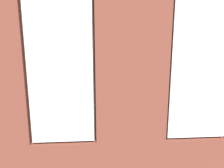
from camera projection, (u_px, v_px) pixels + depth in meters
ground_plane at (114, 119)px, 5.69m from camera, size 6.22×6.41×0.10m
brick_wall_with_windows at (132, 83)px, 2.62m from camera, size 5.62×0.30×3.15m
white_wall_right at (5, 63)px, 4.99m from camera, size 0.10×5.41×3.15m
couch_by_window at (124, 144)px, 3.49m from camera, size 1.81×0.87×0.80m
couch_left at (194, 110)px, 5.33m from camera, size 0.98×1.87×0.80m
coffee_table at (104, 107)px, 5.43m from camera, size 1.38×0.71×0.44m
cup_ceramic at (117, 102)px, 5.56m from camera, size 0.07×0.07×0.08m
candle_jar at (97, 102)px, 5.48m from camera, size 0.08×0.08×0.09m
table_plant_small at (104, 101)px, 5.39m from camera, size 0.14×0.14×0.22m
remote_black at (88, 106)px, 5.28m from camera, size 0.17×0.13×0.02m
remote_gray at (108, 105)px, 5.32m from camera, size 0.08×0.18×0.02m
media_console at (26, 110)px, 5.54m from camera, size 1.02×0.42×0.50m
tv_flatscreen at (24, 89)px, 5.43m from camera, size 1.00×0.20×0.68m
papasan_chair at (90, 88)px, 7.39m from camera, size 1.12×1.12×0.70m
potted_plant_near_tv at (34, 98)px, 4.52m from camera, size 0.86×0.86×1.31m
potted_plant_corner_near_left at (166, 85)px, 7.91m from camera, size 0.63×0.59×1.14m
potted_plant_by_left_couch at (163, 96)px, 6.63m from camera, size 0.37×0.37×0.56m
potted_plant_beside_window_right at (3, 132)px, 3.20m from camera, size 0.81×0.79×1.36m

